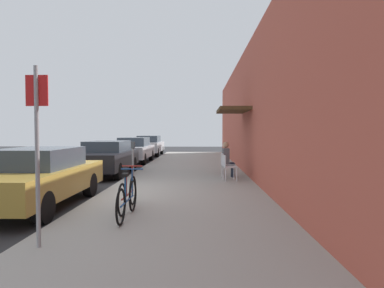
{
  "coord_description": "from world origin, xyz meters",
  "views": [
    {
      "loc": [
        2.73,
        -9.07,
        1.79
      ],
      "look_at": [
        2.39,
        4.04,
        1.29
      ],
      "focal_mm": 31.18,
      "sensor_mm": 36.0,
      "label": 1
    }
  ],
  "objects_px": {
    "bicycle_0": "(127,199)",
    "bicycle_1": "(128,193)",
    "parked_car_2": "(134,150)",
    "street_sign": "(37,142)",
    "parked_car_3": "(149,145)",
    "cafe_chair_1": "(226,163)",
    "seated_patron_1": "(227,158)",
    "parked_car_1": "(107,157)",
    "cafe_chair_0": "(228,166)",
    "parked_car_0": "(38,177)",
    "parking_meter": "(133,158)"
  },
  "relations": [
    {
      "from": "parked_car_0",
      "to": "bicycle_0",
      "type": "distance_m",
      "value": 2.78
    },
    {
      "from": "bicycle_1",
      "to": "cafe_chair_1",
      "type": "distance_m",
      "value": 5.71
    },
    {
      "from": "parked_car_3",
      "to": "seated_patron_1",
      "type": "relative_size",
      "value": 3.41
    },
    {
      "from": "parked_car_2",
      "to": "bicycle_1",
      "type": "height_order",
      "value": "parked_car_2"
    },
    {
      "from": "parked_car_2",
      "to": "seated_patron_1",
      "type": "distance_m",
      "value": 8.38
    },
    {
      "from": "parked_car_0",
      "to": "cafe_chair_1",
      "type": "distance_m",
      "value": 6.49
    },
    {
      "from": "parked_car_1",
      "to": "cafe_chair_0",
      "type": "relative_size",
      "value": 5.06
    },
    {
      "from": "bicycle_0",
      "to": "seated_patron_1",
      "type": "bearing_deg",
      "value": 67.49
    },
    {
      "from": "parked_car_0",
      "to": "cafe_chair_1",
      "type": "xyz_separation_m",
      "value": [
        4.75,
        4.42,
        -0.1
      ]
    },
    {
      "from": "cafe_chair_0",
      "to": "bicycle_0",
      "type": "bearing_deg",
      "value": -115.35
    },
    {
      "from": "parked_car_0",
      "to": "seated_patron_1",
      "type": "height_order",
      "value": "seated_patron_1"
    },
    {
      "from": "bicycle_1",
      "to": "cafe_chair_0",
      "type": "bearing_deg",
      "value": 60.35
    },
    {
      "from": "parked_car_2",
      "to": "parked_car_3",
      "type": "height_order",
      "value": "parked_car_3"
    },
    {
      "from": "parked_car_3",
      "to": "street_sign",
      "type": "relative_size",
      "value": 1.69
    },
    {
      "from": "street_sign",
      "to": "bicycle_0",
      "type": "relative_size",
      "value": 1.52
    },
    {
      "from": "street_sign",
      "to": "parking_meter",
      "type": "bearing_deg",
      "value": 89.56
    },
    {
      "from": "parked_car_0",
      "to": "parking_meter",
      "type": "bearing_deg",
      "value": 65.83
    },
    {
      "from": "parked_car_0",
      "to": "street_sign",
      "type": "bearing_deg",
      "value": -63.45
    },
    {
      "from": "bicycle_0",
      "to": "bicycle_1",
      "type": "height_order",
      "value": "same"
    },
    {
      "from": "cafe_chair_1",
      "to": "bicycle_0",
      "type": "bearing_deg",
      "value": -112.02
    },
    {
      "from": "parked_car_3",
      "to": "seated_patron_1",
      "type": "bearing_deg",
      "value": -68.82
    },
    {
      "from": "cafe_chair_0",
      "to": "parking_meter",
      "type": "bearing_deg",
      "value": -177.79
    },
    {
      "from": "cafe_chair_1",
      "to": "parked_car_3",
      "type": "bearing_deg",
      "value": 110.93
    },
    {
      "from": "parked_car_0",
      "to": "parked_car_3",
      "type": "xyz_separation_m",
      "value": [
        0.0,
        16.84,
        0.03
      ]
    },
    {
      "from": "parked_car_1",
      "to": "parking_meter",
      "type": "relative_size",
      "value": 3.33
    },
    {
      "from": "seated_patron_1",
      "to": "bicycle_1",
      "type": "bearing_deg",
      "value": -115.98
    },
    {
      "from": "street_sign",
      "to": "parked_car_1",
      "type": "bearing_deg",
      "value": 99.69
    },
    {
      "from": "seated_patron_1",
      "to": "parked_car_2",
      "type": "bearing_deg",
      "value": 125.03
    },
    {
      "from": "parked_car_1",
      "to": "bicycle_0",
      "type": "xyz_separation_m",
      "value": [
        2.42,
        -7.12,
        -0.25
      ]
    },
    {
      "from": "parked_car_0",
      "to": "bicycle_0",
      "type": "xyz_separation_m",
      "value": [
        2.42,
        -1.34,
        -0.24
      ]
    },
    {
      "from": "parked_car_3",
      "to": "bicycle_1",
      "type": "relative_size",
      "value": 2.57
    },
    {
      "from": "street_sign",
      "to": "bicycle_0",
      "type": "bearing_deg",
      "value": 61.05
    },
    {
      "from": "parked_car_2",
      "to": "parked_car_1",
      "type": "bearing_deg",
      "value": -90.0
    },
    {
      "from": "street_sign",
      "to": "seated_patron_1",
      "type": "bearing_deg",
      "value": 65.99
    },
    {
      "from": "cafe_chair_1",
      "to": "seated_patron_1",
      "type": "height_order",
      "value": "seated_patron_1"
    },
    {
      "from": "bicycle_1",
      "to": "cafe_chair_0",
      "type": "height_order",
      "value": "bicycle_1"
    },
    {
      "from": "parked_car_1",
      "to": "cafe_chair_1",
      "type": "distance_m",
      "value": 4.94
    },
    {
      "from": "parking_meter",
      "to": "cafe_chair_0",
      "type": "distance_m",
      "value": 3.21
    },
    {
      "from": "parked_car_3",
      "to": "parked_car_2",
      "type": "bearing_deg",
      "value": -90.0
    },
    {
      "from": "cafe_chair_0",
      "to": "parked_car_3",
      "type": "bearing_deg",
      "value": 109.71
    },
    {
      "from": "parked_car_3",
      "to": "cafe_chair_0",
      "type": "bearing_deg",
      "value": -70.29
    },
    {
      "from": "parked_car_2",
      "to": "street_sign",
      "type": "bearing_deg",
      "value": -84.01
    },
    {
      "from": "parked_car_1",
      "to": "cafe_chair_0",
      "type": "xyz_separation_m",
      "value": [
        4.75,
        -2.2,
        -0.11
      ]
    },
    {
      "from": "parked_car_2",
      "to": "seated_patron_1",
      "type": "relative_size",
      "value": 3.41
    },
    {
      "from": "cafe_chair_0",
      "to": "cafe_chair_1",
      "type": "distance_m",
      "value": 0.84
    },
    {
      "from": "parking_meter",
      "to": "cafe_chair_1",
      "type": "distance_m",
      "value": 3.35
    },
    {
      "from": "parked_car_0",
      "to": "bicycle_1",
      "type": "distance_m",
      "value": 2.42
    },
    {
      "from": "parked_car_1",
      "to": "seated_patron_1",
      "type": "height_order",
      "value": "seated_patron_1"
    },
    {
      "from": "parked_car_1",
      "to": "parked_car_2",
      "type": "distance_m",
      "value": 5.5
    },
    {
      "from": "parked_car_3",
      "to": "street_sign",
      "type": "bearing_deg",
      "value": -85.68
    }
  ]
}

